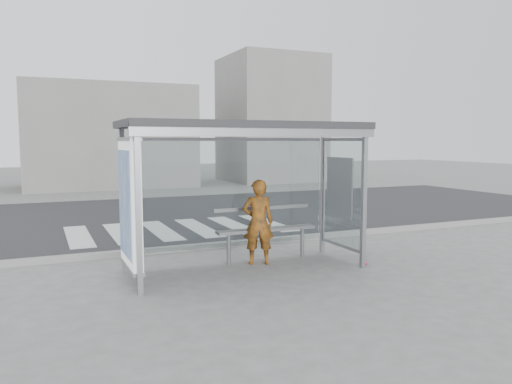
# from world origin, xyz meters

# --- Properties ---
(ground) EXTENTS (80.00, 80.00, 0.00)m
(ground) POSITION_xyz_m (0.00, 0.00, 0.00)
(ground) COLOR slate
(ground) RESTS_ON ground
(road) EXTENTS (30.00, 10.00, 0.01)m
(road) POSITION_xyz_m (0.00, 7.00, 0.00)
(road) COLOR #242427
(road) RESTS_ON ground
(curb) EXTENTS (30.00, 0.18, 0.12)m
(curb) POSITION_xyz_m (0.00, 1.95, 0.06)
(curb) COLOR gray
(curb) RESTS_ON ground
(crosswalk) EXTENTS (5.55, 3.00, 0.00)m
(crosswalk) POSITION_xyz_m (0.00, 4.50, 0.00)
(crosswalk) COLOR silver
(crosswalk) RESTS_ON ground
(bus_shelter) EXTENTS (4.25, 1.65, 2.62)m
(bus_shelter) POSITION_xyz_m (-0.37, 0.06, 1.98)
(bus_shelter) COLOR gray
(bus_shelter) RESTS_ON ground
(building_center) EXTENTS (8.00, 5.00, 5.00)m
(building_center) POSITION_xyz_m (0.00, 18.00, 2.50)
(building_center) COLOR gray
(building_center) RESTS_ON ground
(building_right) EXTENTS (5.00, 5.00, 7.00)m
(building_right) POSITION_xyz_m (9.00, 18.00, 3.50)
(building_right) COLOR gray
(building_right) RESTS_ON ground
(person) EXTENTS (0.67, 0.54, 1.59)m
(person) POSITION_xyz_m (0.38, 0.31, 0.79)
(person) COLOR red
(person) RESTS_ON ground
(bench) EXTENTS (2.00, 0.33, 1.03)m
(bench) POSITION_xyz_m (0.63, 0.50, 0.61)
(bench) COLOR slate
(bench) RESTS_ON ground
(soda_can) EXTENTS (0.13, 0.08, 0.07)m
(soda_can) POSITION_xyz_m (2.12, -0.57, 0.03)
(soda_can) COLOR #D93F60
(soda_can) RESTS_ON ground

